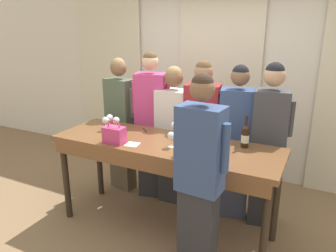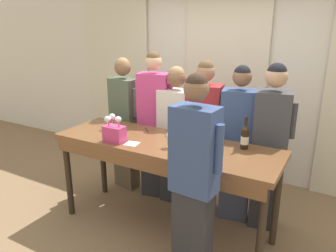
{
  "view_description": "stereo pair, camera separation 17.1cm",
  "coord_description": "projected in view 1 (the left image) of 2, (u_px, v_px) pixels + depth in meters",
  "views": [
    {
      "loc": [
        1.42,
        -2.79,
        2.18
      ],
      "look_at": [
        0.0,
        0.08,
        1.16
      ],
      "focal_mm": 35.0,
      "sensor_mm": 36.0,
      "label": 1
    },
    {
      "loc": [
        1.57,
        -2.71,
        2.18
      ],
      "look_at": [
        0.0,
        0.08,
        1.16
      ],
      "focal_mm": 35.0,
      "sensor_mm": 36.0,
      "label": 2
    }
  ],
  "objects": [
    {
      "name": "ground_plane",
      "position": [
        165.0,
        227.0,
        3.64
      ],
      "size": [
        18.0,
        18.0,
        0.0
      ],
      "primitive_type": "plane",
      "color": "#846647"
    },
    {
      "name": "wall_back",
      "position": [
        220.0,
        79.0,
        4.72
      ],
      "size": [
        12.0,
        0.06,
        2.8
      ],
      "color": "silver",
      "rests_on": "ground_plane"
    },
    {
      "name": "curtain_panel_left",
      "position": [
        110.0,
        74.0,
        5.48
      ],
      "size": [
        1.19,
        0.03,
        2.69
      ],
      "color": "beige",
      "rests_on": "ground_plane"
    },
    {
      "name": "curtain_panel_center",
      "position": [
        218.0,
        83.0,
        4.68
      ],
      "size": [
        1.19,
        0.03,
        2.69
      ],
      "color": "beige",
      "rests_on": "ground_plane"
    },
    {
      "name": "tasting_bar",
      "position": [
        164.0,
        153.0,
        3.35
      ],
      "size": [
        2.36,
        0.75,
        1.01
      ],
      "color": "brown",
      "rests_on": "ground_plane"
    },
    {
      "name": "wine_bottle",
      "position": [
        245.0,
        136.0,
        3.16
      ],
      "size": [
        0.08,
        0.08,
        0.32
      ],
      "color": "black",
      "rests_on": "tasting_bar"
    },
    {
      "name": "handbag",
      "position": [
        114.0,
        134.0,
        3.29
      ],
      "size": [
        0.22,
        0.13,
        0.24
      ],
      "color": "#C63870",
      "rests_on": "tasting_bar"
    },
    {
      "name": "wine_glass_front_left",
      "position": [
        116.0,
        121.0,
        3.66
      ],
      "size": [
        0.08,
        0.08,
        0.16
      ],
      "color": "white",
      "rests_on": "tasting_bar"
    },
    {
      "name": "wine_glass_front_mid",
      "position": [
        220.0,
        139.0,
        3.08
      ],
      "size": [
        0.08,
        0.08,
        0.16
      ],
      "color": "white",
      "rests_on": "tasting_bar"
    },
    {
      "name": "wine_glass_front_right",
      "position": [
        197.0,
        142.0,
        3.0
      ],
      "size": [
        0.08,
        0.08,
        0.16
      ],
      "color": "white",
      "rests_on": "tasting_bar"
    },
    {
      "name": "wine_glass_center_left",
      "position": [
        175.0,
        126.0,
        3.49
      ],
      "size": [
        0.08,
        0.08,
        0.16
      ],
      "color": "white",
      "rests_on": "tasting_bar"
    },
    {
      "name": "wine_glass_center_mid",
      "position": [
        105.0,
        121.0,
        3.66
      ],
      "size": [
        0.08,
        0.08,
        0.16
      ],
      "color": "white",
      "rests_on": "tasting_bar"
    },
    {
      "name": "wine_glass_center_right",
      "position": [
        171.0,
        136.0,
        3.16
      ],
      "size": [
        0.08,
        0.08,
        0.16
      ],
      "color": "white",
      "rests_on": "tasting_bar"
    },
    {
      "name": "wine_glass_back_left",
      "position": [
        219.0,
        132.0,
        3.28
      ],
      "size": [
        0.08,
        0.08,
        0.16
      ],
      "color": "white",
      "rests_on": "tasting_bar"
    },
    {
      "name": "wine_glass_back_mid",
      "position": [
        180.0,
        144.0,
        2.96
      ],
      "size": [
        0.08,
        0.08,
        0.16
      ],
      "color": "white",
      "rests_on": "tasting_bar"
    },
    {
      "name": "wine_glass_back_right",
      "position": [
        191.0,
        129.0,
        3.36
      ],
      "size": [
        0.08,
        0.08,
        0.16
      ],
      "color": "white",
      "rests_on": "tasting_bar"
    },
    {
      "name": "wine_glass_near_host",
      "position": [
        110.0,
        118.0,
        3.76
      ],
      "size": [
        0.08,
        0.08,
        0.16
      ],
      "color": "white",
      "rests_on": "tasting_bar"
    },
    {
      "name": "napkin",
      "position": [
        132.0,
        144.0,
        3.26
      ],
      "size": [
        0.15,
        0.15,
        0.0
      ],
      "color": "white",
      "rests_on": "tasting_bar"
    },
    {
      "name": "pen",
      "position": [
        145.0,
        130.0,
        3.7
      ],
      "size": [
        0.11,
        0.1,
        0.01
      ],
      "color": "black",
      "rests_on": "tasting_bar"
    },
    {
      "name": "guest_olive_jacket",
      "position": [
        121.0,
        123.0,
        4.27
      ],
      "size": [
        0.5,
        0.27,
        1.76
      ],
      "color": "brown",
      "rests_on": "ground_plane"
    },
    {
      "name": "guest_pink_top",
      "position": [
        151.0,
        125.0,
        4.06
      ],
      "size": [
        0.48,
        0.32,
        1.86
      ],
      "color": "#28282D",
      "rests_on": "ground_plane"
    },
    {
      "name": "guest_cream_sweater",
      "position": [
        174.0,
        135.0,
        3.96
      ],
      "size": [
        0.51,
        0.27,
        1.7
      ],
      "color": "#28282D",
      "rests_on": "ground_plane"
    },
    {
      "name": "guest_striped_shirt",
      "position": [
        202.0,
        136.0,
        3.79
      ],
      "size": [
        0.5,
        0.31,
        1.79
      ],
      "color": "#383D51",
      "rests_on": "ground_plane"
    },
    {
      "name": "guest_navy_coat",
      "position": [
        236.0,
        143.0,
        3.63
      ],
      "size": [
        0.5,
        0.33,
        1.76
      ],
      "color": "#383D51",
      "rests_on": "ground_plane"
    },
    {
      "name": "guest_beige_cap",
      "position": [
        268.0,
        144.0,
        3.47
      ],
      "size": [
        0.47,
        0.33,
        1.8
      ],
      "color": "#28282D",
      "rests_on": "ground_plane"
    },
    {
      "name": "host_pouring",
      "position": [
        199.0,
        182.0,
        2.62
      ],
      "size": [
        0.47,
        0.24,
        1.83
      ],
      "color": "#28282D",
      "rests_on": "ground_plane"
    }
  ]
}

